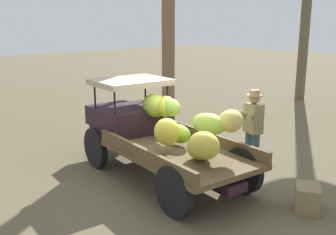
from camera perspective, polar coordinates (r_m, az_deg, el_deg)
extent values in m
plane|color=brown|center=(8.22, 1.29, -8.60)|extent=(60.00, 60.00, 0.00)
cube|color=black|center=(8.01, -0.42, -5.51)|extent=(4.02, 0.72, 0.16)
cylinder|color=black|center=(8.83, -10.20, -4.22)|extent=(0.87, 0.20, 0.87)
cylinder|color=black|center=(9.59, -1.59, -2.53)|extent=(0.87, 0.20, 0.87)
cylinder|color=black|center=(6.57, 0.79, -10.44)|extent=(0.87, 0.20, 0.87)
cylinder|color=black|center=(7.57, 10.61, -7.33)|extent=(0.87, 0.20, 0.87)
cube|color=brown|center=(7.61, 1.56, -5.14)|extent=(3.11, 1.93, 0.10)
cube|color=brown|center=(7.12, -3.56, -5.14)|extent=(3.00, 0.29, 0.22)
cube|color=brown|center=(8.05, 6.09, -2.94)|extent=(3.00, 0.29, 0.22)
cube|color=black|center=(8.87, -5.14, -0.24)|extent=(1.20, 1.59, 0.55)
cube|color=black|center=(9.64, -7.90, 0.50)|extent=(0.77, 1.11, 0.44)
cylinder|color=black|center=(8.83, -10.30, 3.19)|extent=(0.04, 0.04, 0.55)
cylinder|color=black|center=(9.45, -3.23, 4.09)|extent=(0.04, 0.04, 0.55)
cylinder|color=black|center=(8.06, -7.55, 2.28)|extent=(0.04, 0.04, 0.55)
cylinder|color=black|center=(8.74, -0.09, 3.30)|extent=(0.04, 0.04, 0.55)
cube|color=#BAA48E|center=(8.70, -5.26, 5.04)|extent=(1.32, 1.60, 0.12)
ellipsoid|color=yellow|center=(8.30, -0.33, 1.58)|extent=(0.84, 0.80, 0.53)
ellipsoid|color=#82B52B|center=(7.88, 1.55, -2.28)|extent=(0.60, 0.38, 0.41)
ellipsoid|color=#A9CC43|center=(7.22, 5.75, -0.94)|extent=(0.74, 0.61, 0.48)
ellipsoid|color=#96C343|center=(8.14, 0.30, 1.43)|extent=(0.57, 0.47, 0.41)
ellipsoid|color=gold|center=(6.73, 5.12, -3.96)|extent=(0.63, 0.62, 0.57)
ellipsoid|color=#AECC3D|center=(8.45, -1.87, 1.70)|extent=(0.66, 0.69, 0.65)
ellipsoid|color=#A8BF3C|center=(7.09, 4.51, -4.31)|extent=(0.75, 0.77, 0.57)
ellipsoid|color=#D1B752|center=(7.18, 8.87, -0.47)|extent=(0.74, 0.74, 0.53)
ellipsoid|color=yellow|center=(7.29, -0.14, -2.03)|extent=(0.72, 0.79, 0.67)
cylinder|color=#364B51|center=(8.50, 12.22, -5.07)|extent=(0.15, 0.15, 0.85)
cylinder|color=#364B51|center=(8.71, 11.27, -4.57)|extent=(0.15, 0.15, 0.85)
cube|color=olive|center=(8.40, 11.98, -0.10)|extent=(0.46, 0.35, 0.60)
cylinder|color=olive|center=(8.25, 11.81, 0.29)|extent=(0.23, 0.41, 0.10)
cylinder|color=olive|center=(8.41, 11.07, 0.59)|extent=(0.39, 0.30, 0.10)
sphere|color=#A4785B|center=(8.31, 12.12, 2.65)|extent=(0.22, 0.22, 0.22)
cylinder|color=#93784E|center=(8.30, 12.14, 3.10)|extent=(0.34, 0.34, 0.02)
cylinder|color=#93784E|center=(8.29, 12.17, 3.50)|extent=(0.20, 0.20, 0.10)
cube|color=olive|center=(7.26, 19.10, -10.71)|extent=(0.61, 0.65, 0.43)
cylinder|color=brown|center=(16.61, 18.97, 14.35)|extent=(0.37, 0.37, 6.98)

